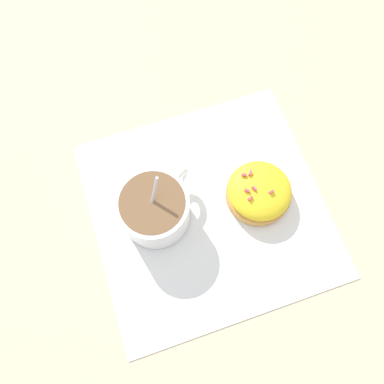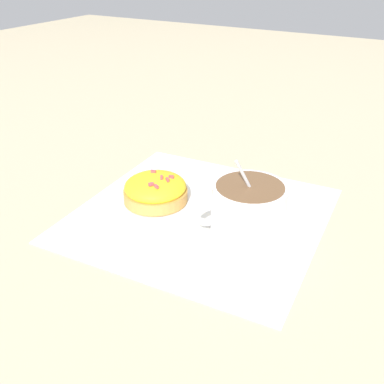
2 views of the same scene
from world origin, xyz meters
TOP-DOWN VIEW (x-y plane):
  - ground_plane at (0.00, 0.00)m, footprint 3.00×3.00m
  - paper_napkin at (0.00, 0.00)m, footprint 0.34×0.33m
  - coffee_cup at (0.07, -0.01)m, footprint 0.11×0.10m
  - frosted_pastry at (-0.07, -0.00)m, footprint 0.09×0.09m

SIDE VIEW (x-z plane):
  - ground_plane at x=0.00m, z-range 0.00..0.00m
  - paper_napkin at x=0.00m, z-range 0.00..0.00m
  - frosted_pastry at x=-0.07m, z-range 0.00..0.04m
  - coffee_cup at x=0.07m, z-range -0.01..0.09m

